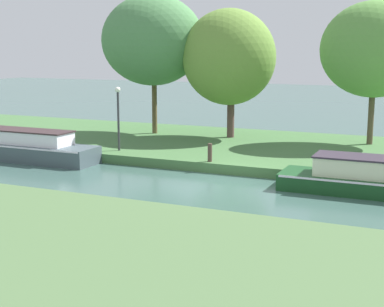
{
  "coord_description": "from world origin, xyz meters",
  "views": [
    {
      "loc": [
        7.17,
        -18.33,
        4.85
      ],
      "look_at": [
        -1.46,
        1.2,
        0.9
      ],
      "focal_mm": 52.95,
      "sensor_mm": 36.0,
      "label": 1
    }
  ],
  "objects_px": {
    "willow_tree_right": "(374,49)",
    "mooring_post_far": "(210,153)",
    "willow_tree_centre": "(229,57)",
    "willow_tree_left": "(152,40)",
    "lamp_post": "(118,111)",
    "slate_narrowboat": "(28,147)"
  },
  "relations": [
    {
      "from": "mooring_post_far",
      "to": "lamp_post",
      "type": "bearing_deg",
      "value": 171.1
    },
    {
      "from": "slate_narrowboat",
      "to": "mooring_post_far",
      "type": "bearing_deg",
      "value": 7.81
    },
    {
      "from": "mooring_post_far",
      "to": "willow_tree_right",
      "type": "bearing_deg",
      "value": 51.77
    },
    {
      "from": "lamp_post",
      "to": "mooring_post_far",
      "type": "bearing_deg",
      "value": -8.9
    },
    {
      "from": "willow_tree_right",
      "to": "mooring_post_far",
      "type": "bearing_deg",
      "value": -128.23
    },
    {
      "from": "slate_narrowboat",
      "to": "willow_tree_right",
      "type": "distance_m",
      "value": 16.25
    },
    {
      "from": "willow_tree_centre",
      "to": "willow_tree_right",
      "type": "distance_m",
      "value": 6.85
    },
    {
      "from": "lamp_post",
      "to": "willow_tree_centre",
      "type": "bearing_deg",
      "value": 58.51
    },
    {
      "from": "willow_tree_right",
      "to": "lamp_post",
      "type": "bearing_deg",
      "value": -148.83
    },
    {
      "from": "lamp_post",
      "to": "willow_tree_right",
      "type": "bearing_deg",
      "value": 31.17
    },
    {
      "from": "willow_tree_left",
      "to": "lamp_post",
      "type": "relative_size",
      "value": 2.57
    },
    {
      "from": "lamp_post",
      "to": "mooring_post_far",
      "type": "xyz_separation_m",
      "value": [
        4.66,
        -0.73,
        -1.42
      ]
    },
    {
      "from": "willow_tree_centre",
      "to": "willow_tree_right",
      "type": "relative_size",
      "value": 0.97
    },
    {
      "from": "willow_tree_left",
      "to": "lamp_post",
      "type": "xyz_separation_m",
      "value": [
        0.99,
        -5.14,
        -3.11
      ]
    },
    {
      "from": "willow_tree_centre",
      "to": "lamp_post",
      "type": "xyz_separation_m",
      "value": [
        -3.22,
        -5.25,
        -2.27
      ]
    },
    {
      "from": "willow_tree_centre",
      "to": "willow_tree_left",
      "type": "bearing_deg",
      "value": -178.54
    },
    {
      "from": "willow_tree_left",
      "to": "mooring_post_far",
      "type": "bearing_deg",
      "value": -46.1
    },
    {
      "from": "mooring_post_far",
      "to": "willow_tree_left",
      "type": "bearing_deg",
      "value": 133.9
    },
    {
      "from": "willow_tree_centre",
      "to": "slate_narrowboat",
      "type": "bearing_deg",
      "value": -133.57
    },
    {
      "from": "slate_narrowboat",
      "to": "willow_tree_left",
      "type": "distance_m",
      "value": 8.81
    },
    {
      "from": "lamp_post",
      "to": "mooring_post_far",
      "type": "height_order",
      "value": "lamp_post"
    },
    {
      "from": "slate_narrowboat",
      "to": "willow_tree_centre",
      "type": "xyz_separation_m",
      "value": [
        6.76,
        7.11,
        3.86
      ]
    }
  ]
}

